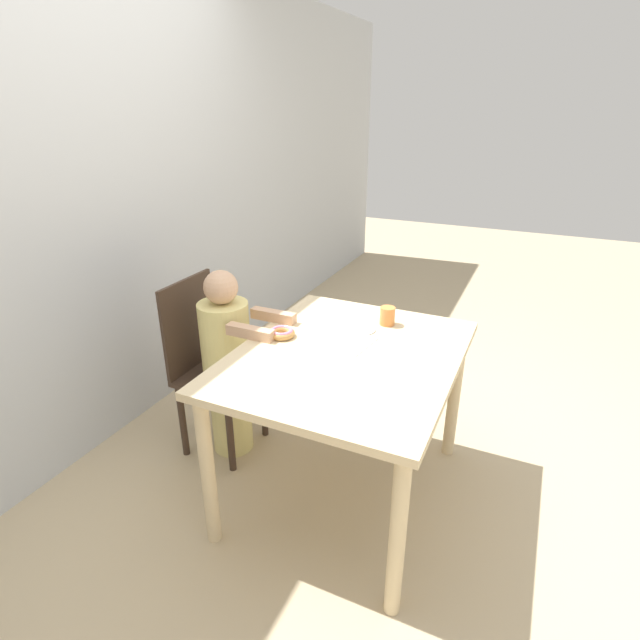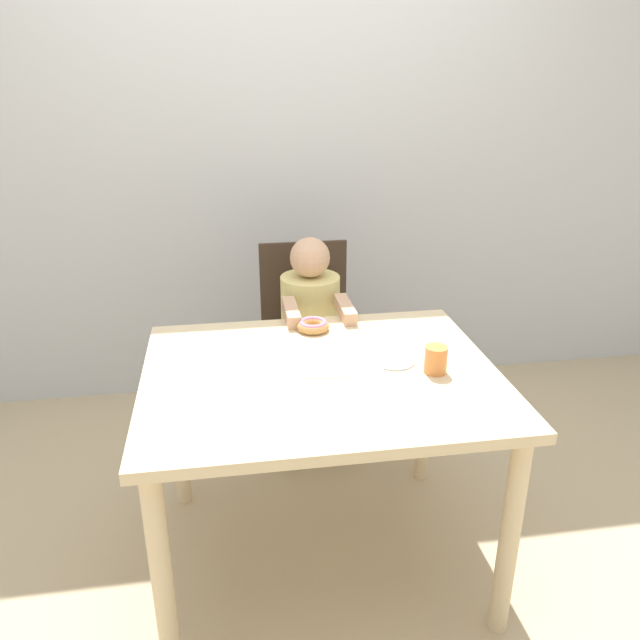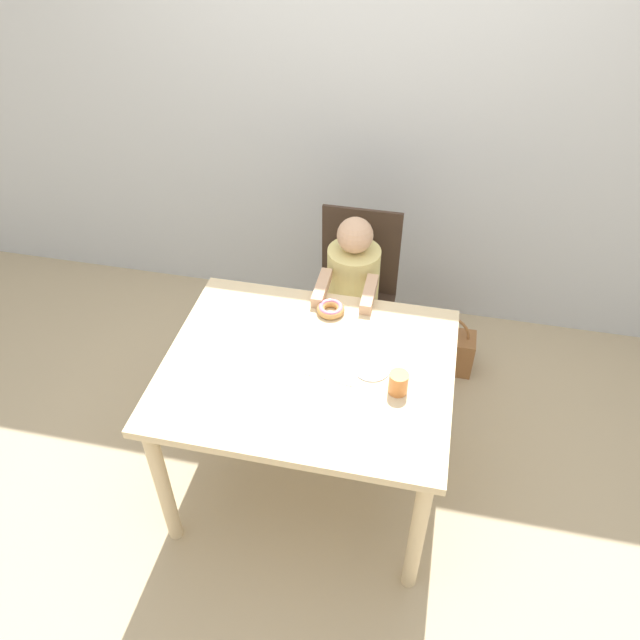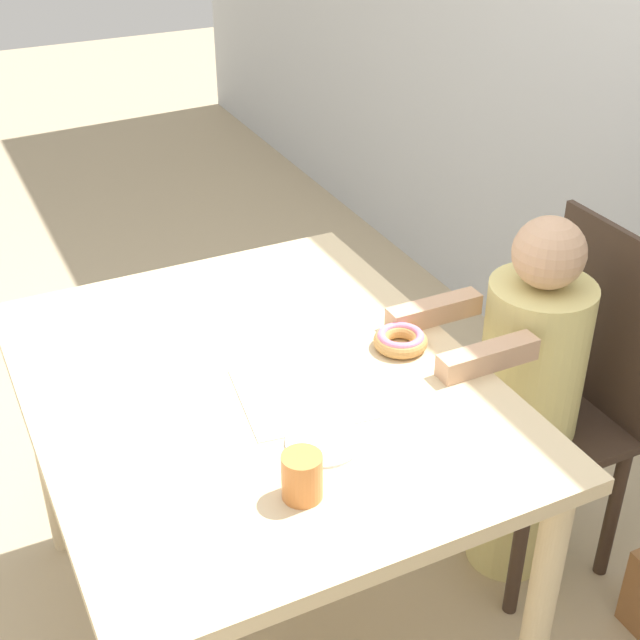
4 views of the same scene
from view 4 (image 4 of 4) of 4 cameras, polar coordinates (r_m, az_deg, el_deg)
name	(u,v)px [view 4 (image 4 of 4)]	position (r m, az deg, el deg)	size (l,w,h in m)	color
ground_plane	(268,624)	(2.37, -3.37, -18.86)	(12.00, 12.00, 0.00)	tan
dining_table	(258,419)	(1.91, -3.96, -6.33)	(1.12, 0.91, 0.75)	beige
chair	(560,403)	(2.32, 15.12, -5.16)	(0.39, 0.36, 0.93)	#38281E
child_figure	(525,406)	(2.24, 12.96, -5.39)	(0.26, 0.46, 1.01)	#E0D17F
donut	(401,340)	(1.95, 5.18, -1.26)	(0.12, 0.12, 0.04)	tan
napkin	(302,394)	(1.81, -1.16, -4.75)	(0.28, 0.28, 0.00)	white
cup	(302,476)	(1.55, -1.16, -9.97)	(0.07, 0.07, 0.09)	orange
plate	(323,442)	(1.68, 0.21, -7.84)	(0.14, 0.14, 0.01)	silver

